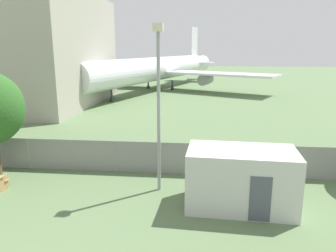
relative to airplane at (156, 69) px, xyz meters
The scene contains 4 objects.
perimeter_fence 36.39m from the airplane, 85.65° to the right, with size 56.07×0.07×1.79m.
airplane is the anchor object (origin of this frame).
portable_cabin 40.81m from the airplane, 76.92° to the right, with size 4.73×2.78×2.60m.
light_mast 38.73m from the airplane, 81.87° to the right, with size 0.44×0.44×7.87m.
Camera 1 is at (4.69, -6.60, 6.82)m, focal length 35.00 mm.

